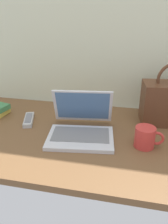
# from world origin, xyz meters

# --- Properties ---
(desk) EXTENTS (1.60, 0.76, 0.03)m
(desk) POSITION_xyz_m (0.00, 0.00, 0.01)
(desk) COLOR brown
(desk) RESTS_ON ground
(laptop) EXTENTS (0.34, 0.33, 0.21)m
(laptop) POSITION_xyz_m (-0.02, -0.01, 0.07)
(laptop) COLOR silver
(laptop) RESTS_ON desk
(coffee_mug) EXTENTS (0.13, 0.09, 0.10)m
(coffee_mug) POSITION_xyz_m (0.28, -0.05, 0.08)
(coffee_mug) COLOR red
(coffee_mug) RESTS_ON desk
(remote_control_near) EXTENTS (0.10, 0.17, 0.02)m
(remote_control_near) POSITION_xyz_m (-0.33, 0.07, 0.04)
(remote_control_near) COLOR #B7B7B7
(remote_control_near) RESTS_ON desk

